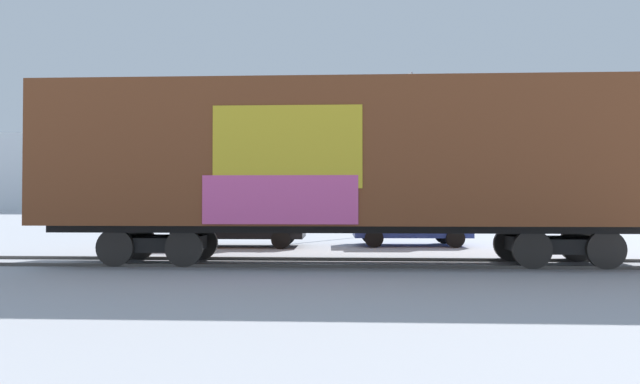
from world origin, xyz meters
The scene contains 7 objects.
ground_plane centered at (0.00, 0.00, 0.00)m, with size 260.00×260.00×0.00m, color #B2B5BC.
track centered at (-2.89, 0.05, 0.04)m, with size 60.02×3.55×0.08m.
freight_car centered at (-1.23, 0.00, 2.65)m, with size 15.40×3.49×4.67m.
flagpole centered at (1.59, 11.21, 5.14)m, with size 0.61×1.56×7.75m.
hillside centered at (-0.04, 74.42, 5.42)m, with size 155.77×40.62×15.60m.
parked_car_black centered at (-4.97, 4.75, 0.88)m, with size 4.49×1.96×1.79m.
parked_car_blue centered at (1.02, 5.24, 0.82)m, with size 4.06×1.94×1.62m.
Camera 1 is at (-1.95, -12.64, 1.61)m, focal length 28.02 mm.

